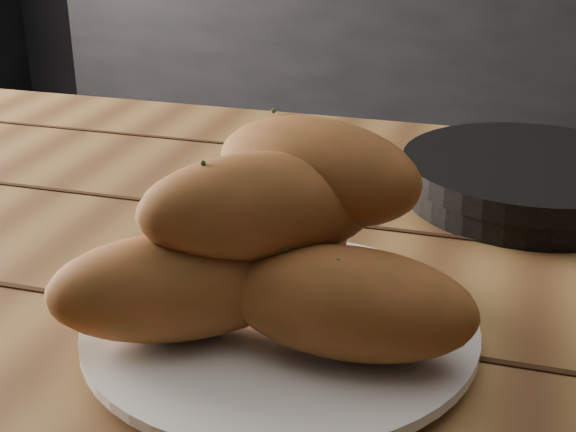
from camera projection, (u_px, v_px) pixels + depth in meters
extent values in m
cube|color=black|center=(482.00, 66.00, 2.74)|extent=(2.80, 0.60, 0.90)
cube|color=olive|center=(287.00, 286.00, 0.70)|extent=(1.65, 0.92, 0.04)
cylinder|color=white|center=(280.00, 333.00, 0.58)|extent=(0.26, 0.26, 0.01)
cylinder|color=white|center=(280.00, 323.00, 0.58)|extent=(0.28, 0.28, 0.01)
ellipsoid|color=#A6552E|center=(176.00, 286.00, 0.54)|extent=(0.19, 0.15, 0.07)
ellipsoid|color=#A6552E|center=(349.00, 303.00, 0.52)|extent=(0.17, 0.08, 0.07)
ellipsoid|color=#A6552E|center=(296.00, 236.00, 0.62)|extent=(0.10, 0.17, 0.07)
ellipsoid|color=#A6552E|center=(261.00, 207.00, 0.54)|extent=(0.18, 0.15, 0.07)
ellipsoid|color=#A6552E|center=(317.00, 171.00, 0.56)|extent=(0.17, 0.12, 0.07)
cylinder|color=black|center=(529.00, 187.00, 0.82)|extent=(0.25, 0.25, 0.03)
cylinder|color=black|center=(531.00, 169.00, 0.81)|extent=(0.26, 0.26, 0.02)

